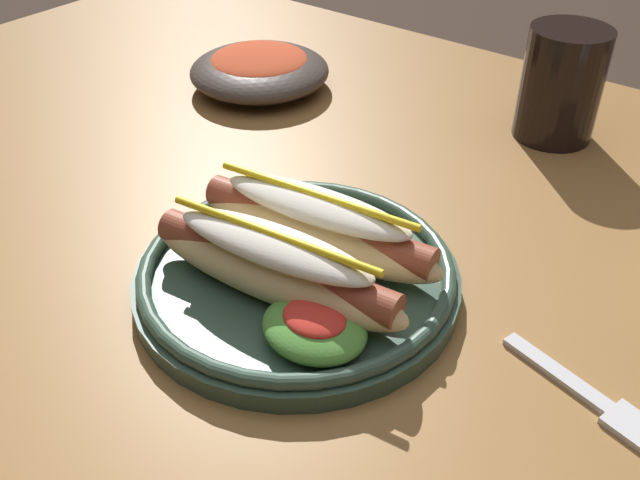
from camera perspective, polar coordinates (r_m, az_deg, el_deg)
dining_table at (r=0.69m, az=-0.32°, el=-5.01°), size 1.39×0.95×0.74m
hot_dog_plate at (r=0.55m, az=-1.85°, el=-1.99°), size 0.26×0.26×0.08m
fork at (r=0.52m, az=21.06°, el=-11.76°), size 0.12×0.05×0.00m
soda_cup at (r=0.80m, az=18.90°, el=11.81°), size 0.08×0.08×0.12m
side_bowl at (r=0.89m, az=-4.91°, el=13.61°), size 0.17×0.17×0.05m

